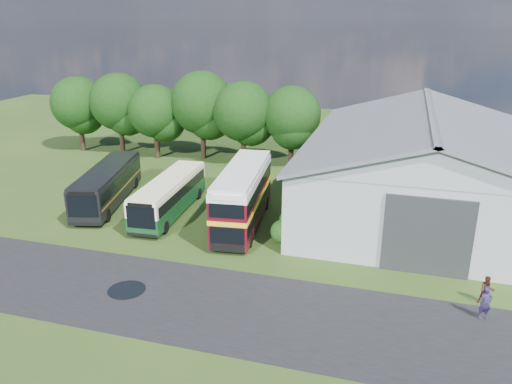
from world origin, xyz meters
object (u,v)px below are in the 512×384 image
(bus_green_single, at_px, (170,195))
(bus_dark_single, at_px, (108,185))
(visitor_b, at_px, (487,291))
(visitor_a, at_px, (485,303))
(storage_shed, at_px, (425,158))
(bus_maroon_double, at_px, (243,197))

(bus_green_single, xyz_separation_m, bus_dark_single, (-6.04, 0.68, 0.10))
(bus_green_single, xyz_separation_m, visitor_b, (22.52, -7.26, -0.74))
(bus_dark_single, relative_size, visitor_a, 6.24)
(storage_shed, distance_m, bus_dark_single, 26.30)
(bus_dark_single, bearing_deg, bus_green_single, -20.53)
(bus_green_single, xyz_separation_m, visitor_a, (22.23, -8.88, -0.63))
(bus_green_single, relative_size, bus_maroon_double, 1.00)
(bus_green_single, bearing_deg, visitor_a, -25.69)
(bus_green_single, relative_size, visitor_b, 6.58)
(visitor_b, bearing_deg, bus_maroon_double, 152.84)
(bus_dark_single, xyz_separation_m, visitor_a, (28.26, -9.56, -0.73))
(bus_maroon_double, bearing_deg, bus_green_single, 167.96)
(visitor_a, bearing_deg, bus_green_single, 135.76)
(bus_green_single, bearing_deg, bus_maroon_double, -9.39)
(storage_shed, height_order, visitor_b, storage_shed)
(bus_green_single, distance_m, visitor_b, 23.67)
(bus_maroon_double, distance_m, visitor_b, 17.57)
(bus_maroon_double, bearing_deg, storage_shed, 25.05)
(storage_shed, relative_size, bus_dark_single, 2.13)
(visitor_a, bearing_deg, visitor_b, 57.28)
(visitor_b, bearing_deg, bus_dark_single, 159.63)
(storage_shed, bearing_deg, visitor_b, -77.52)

